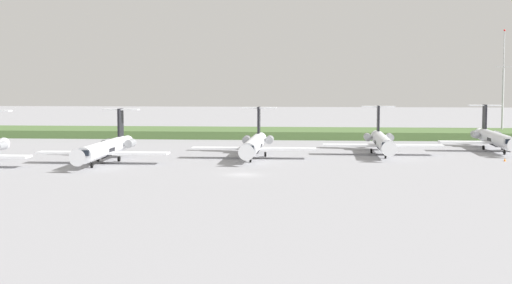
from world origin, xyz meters
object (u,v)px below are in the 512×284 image
(regional_jet_second, at_px, (105,148))
(regional_jet_fourth, at_px, (382,141))
(regional_jet_fifth, at_px, (495,138))
(antenna_mast, at_px, (503,93))
(safety_cone_front_marker, at_px, (505,160))
(regional_jet_third, at_px, (254,144))

(regional_jet_second, relative_size, regional_jet_fourth, 1.00)
(regional_jet_fifth, height_order, antenna_mast, antenna_mast)
(regional_jet_second, bearing_deg, regional_jet_fifth, 21.17)
(regional_jet_fifth, xyz_separation_m, safety_cone_front_marker, (-2.78, -20.19, -2.26))
(safety_cone_front_marker, bearing_deg, regional_jet_third, 176.76)
(regional_jet_third, bearing_deg, antenna_mast, 44.13)
(regional_jet_fourth, relative_size, safety_cone_front_marker, 56.36)
(regional_jet_fourth, bearing_deg, safety_cone_front_marker, -28.03)
(regional_jet_fifth, xyz_separation_m, antenna_mast, (10.21, 38.23, 8.52))
(regional_jet_fifth, relative_size, antenna_mast, 1.16)
(regional_jet_fifth, distance_m, safety_cone_front_marker, 20.50)
(regional_jet_third, relative_size, safety_cone_front_marker, 56.36)
(regional_jet_third, bearing_deg, safety_cone_front_marker, -3.24)
(regional_jet_second, xyz_separation_m, antenna_mast, (82.69, 66.30, 8.52))
(antenna_mast, bearing_deg, regional_jet_fourth, -125.31)
(regional_jet_third, relative_size, regional_jet_fifth, 1.00)
(regional_jet_third, xyz_separation_m, safety_cone_front_marker, (44.62, -2.53, -2.26))
(regional_jet_fifth, height_order, safety_cone_front_marker, regional_jet_fifth)
(regional_jet_fourth, xyz_separation_m, safety_cone_front_marker, (20.62, -10.97, -2.26))
(regional_jet_second, xyz_separation_m, regional_jet_fifth, (72.48, 28.07, 0.00))
(regional_jet_third, relative_size, antenna_mast, 1.16)
(regional_jet_fourth, height_order, regional_jet_fifth, same)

